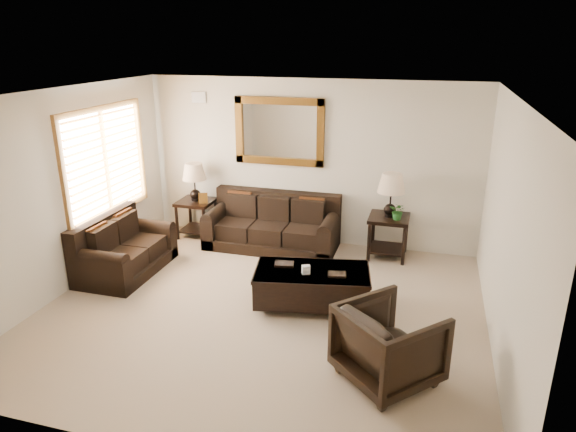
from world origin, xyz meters
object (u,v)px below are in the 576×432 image
(loveseat, at_px, (123,252))
(coffee_table, at_px, (312,284))
(end_table_left, at_px, (195,189))
(armchair, at_px, (389,341))
(end_table_right, at_px, (390,203))
(sofa, at_px, (273,228))

(loveseat, height_order, coffee_table, loveseat)
(end_table_left, distance_m, armchair, 4.79)
(end_table_left, bearing_deg, end_table_right, -0.21)
(end_table_left, height_order, armchair, end_table_left)
(loveseat, xyz_separation_m, armchair, (4.01, -1.51, 0.13))
(sofa, relative_size, end_table_left, 1.64)
(coffee_table, xyz_separation_m, armchair, (1.09, -1.27, 0.14))
(sofa, bearing_deg, end_table_right, 2.28)
(end_table_left, xyz_separation_m, end_table_right, (3.29, -0.01, 0.04))
(loveseat, height_order, armchair, armchair)
(loveseat, bearing_deg, coffee_table, -94.68)
(loveseat, height_order, end_table_right, end_table_right)
(end_table_right, relative_size, armchair, 1.52)
(end_table_left, height_order, coffee_table, end_table_left)
(end_table_left, distance_m, coffee_table, 3.17)
(loveseat, relative_size, coffee_table, 0.95)
(sofa, height_order, armchair, armchair)
(loveseat, xyz_separation_m, end_table_right, (3.71, 1.62, 0.57))
(loveseat, relative_size, armchair, 1.69)
(loveseat, distance_m, armchair, 4.29)
(coffee_table, bearing_deg, loveseat, 164.65)
(sofa, relative_size, armchair, 2.40)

